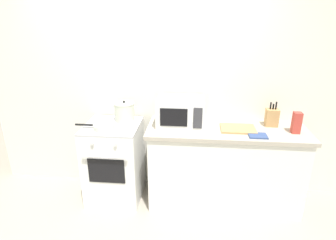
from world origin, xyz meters
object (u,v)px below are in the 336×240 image
Objects in this scene: oven_mitt at (258,136)px; cutting_board at (238,129)px; pasta_box at (297,123)px; frying_pan at (103,126)px; stock_pot at (125,112)px; knife_block at (272,117)px; stove at (115,162)px; microwave at (181,112)px.

cutting_board is at bearing 137.41° from oven_mitt.
pasta_box reaches higher than oven_mitt.
pasta_box reaches higher than frying_pan.
stock_pot is 1.61m from knife_block.
oven_mitt is (-0.20, -0.30, -0.09)m from knife_block.
cutting_board reaches higher than oven_mitt.
knife_block is at bearing 56.96° from oven_mitt.
stove is 0.50m from frying_pan.
oven_mitt reaches higher than stove.
microwave is 2.27× the size of pasta_box.
microwave is at bearing -5.25° from stock_pot.
stock_pot is at bearing 168.20° from oven_mitt.
stove is 1.44m from cutting_board.
pasta_box is (1.81, -0.17, 0.00)m from stock_pot.
stock_pot is 1.45m from oven_mitt.
cutting_board is 0.40m from knife_block.
microwave is at bearing 174.78° from pasta_box.
frying_pan is 1.55× the size of knife_block.
stove is at bearing -175.33° from knife_block.
cutting_board is 1.32× the size of knife_block.
pasta_box is at bearing -0.86° from stove.
microwave is 2.78× the size of oven_mitt.
microwave is at bearing 163.15° from oven_mitt.
knife_block is at bearing 3.62° from microwave.
knife_block is 1.51× the size of oven_mitt.
knife_block reaches higher than frying_pan.
knife_block is (1.79, 0.25, 0.07)m from frying_pan.
oven_mitt is at bearing -11.80° from stock_pot.
stove is 4.18× the size of pasta_box.
frying_pan is 2.34× the size of oven_mitt.
stove is 2.01m from pasta_box.
frying_pan is 2.00m from pasta_box.
frying_pan is 1.17× the size of cutting_board.
cutting_board is at bearing 176.99° from pasta_box.
cutting_board is at bearing -159.23° from knife_block.
stove is 2.97× the size of stock_pot.
pasta_box is (0.20, -0.17, 0.01)m from knife_block.
pasta_box is at bearing -5.23° from stock_pot.
knife_block is (1.73, 0.14, 0.56)m from stove.
cutting_board is (1.36, 0.00, 0.47)m from stove.
microwave is (0.81, 0.19, 0.12)m from frying_pan.
pasta_box is (0.57, -0.03, 0.10)m from cutting_board.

